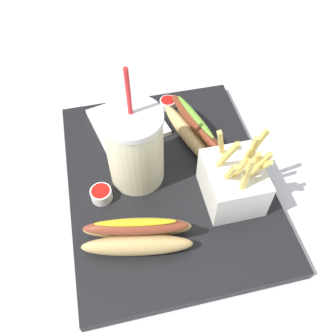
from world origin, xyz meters
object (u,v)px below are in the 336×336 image
fries_basket (233,182)px  ketchup_cup_1 (101,194)px  ketchup_cup_2 (168,103)px  napkin_stack (128,122)px  hot_dog_2 (194,129)px  hot_dog_1 (137,235)px  soda_cup (135,148)px

fries_basket → ketchup_cup_1: (0.04, 0.21, -0.03)m
fries_basket → ketchup_cup_2: 0.24m
ketchup_cup_1 → ketchup_cup_2: bearing=-39.4°
ketchup_cup_1 → napkin_stack: size_ratio=0.28×
hot_dog_2 → ketchup_cup_2: hot_dog_2 is taller
hot_dog_2 → napkin_stack: 0.13m
ketchup_cup_2 → napkin_stack: ketchup_cup_2 is taller
hot_dog_1 → ketchup_cup_1: bearing=25.4°
napkin_stack → ketchup_cup_1: bearing=156.6°
soda_cup → fries_basket: (-0.08, -0.14, -0.03)m
hot_dog_1 → hot_dog_2: 0.23m
fries_basket → napkin_stack: 0.25m
ketchup_cup_1 → napkin_stack: bearing=-23.4°
soda_cup → ketchup_cup_2: size_ratio=6.99×
ketchup_cup_1 → napkin_stack: ketchup_cup_1 is taller
fries_basket → hot_dog_1: (-0.05, 0.17, -0.01)m
soda_cup → fries_basket: bearing=-118.3°
fries_basket → hot_dog_1: size_ratio=0.81×
hot_dog_1 → hot_dog_2: (0.19, -0.14, -0.00)m
hot_dog_2 → ketchup_cup_1: hot_dog_2 is taller
hot_dog_1 → ketchup_cup_1: size_ratio=4.90×
ketchup_cup_1 → hot_dog_2: bearing=-62.8°
soda_cup → hot_dog_2: size_ratio=1.25×
hot_dog_1 → hot_dog_2: bearing=-36.5°
hot_dog_2 → fries_basket: bearing=-169.2°
fries_basket → ketchup_cup_1: 0.22m
ketchup_cup_1 → ketchup_cup_2: ketchup_cup_1 is taller
hot_dog_1 → fries_basket: bearing=-72.9°
napkin_stack → ketchup_cup_2: bearing=-70.8°
ketchup_cup_1 → ketchup_cup_2: size_ratio=1.11×
soda_cup → napkin_stack: 0.14m
fries_basket → ketchup_cup_2: size_ratio=4.37×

